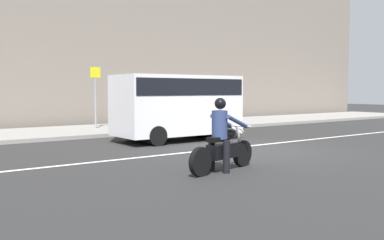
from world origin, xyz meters
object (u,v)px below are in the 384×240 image
Objects in this scene: parked_van_white at (178,103)px; street_sign_post at (95,91)px; pedestrian_bystander at (157,103)px; motorcycle_with_rider_denim_blue at (222,141)px.

street_sign_post is (-1.07, 4.71, 0.41)m from parked_van_white.
street_sign_post is 2.82m from pedestrian_bystander.
motorcycle_with_rider_denim_blue is 0.80× the size of street_sign_post.
pedestrian_bystander is (4.00, 9.49, 0.54)m from motorcycle_with_rider_denim_blue.
street_sign_post reaches higher than motorcycle_with_rider_denim_blue.
parked_van_white is 2.46× the size of pedestrian_bystander.
pedestrian_bystander is (2.71, -0.52, -0.54)m from street_sign_post.
motorcycle_with_rider_denim_blue is at bearing -97.33° from street_sign_post.
pedestrian_bystander is at bearing -10.87° from street_sign_post.
motorcycle_with_rider_denim_blue is at bearing -114.00° from parked_van_white.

